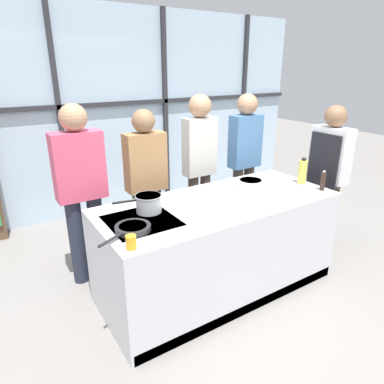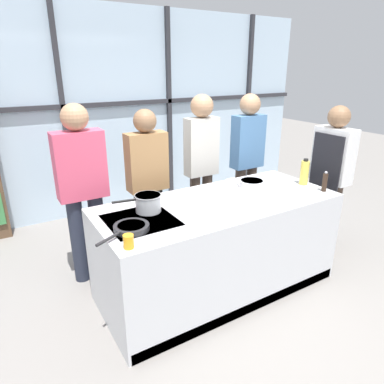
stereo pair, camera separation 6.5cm
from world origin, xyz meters
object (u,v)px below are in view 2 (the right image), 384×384
(white_plate, at_px, (236,182))
(frying_pan, at_px, (131,227))
(spectator_far_left, at_px, (82,185))
(spectator_far_right, at_px, (247,155))
(spectator_center_right, at_px, (201,160))
(saucepan, at_px, (148,203))
(mixing_bowl, at_px, (252,183))
(chef, at_px, (331,172))
(pepper_grinder, at_px, (325,182))
(oil_bottle, at_px, (304,172))
(spectator_center_left, at_px, (148,178))
(juice_glass_near, at_px, (129,242))

(white_plate, bearing_deg, frying_pan, -160.59)
(spectator_far_left, distance_m, spectator_far_right, 1.98)
(frying_pan, bearing_deg, white_plate, 19.41)
(spectator_center_right, relative_size, saucepan, 4.39)
(mixing_bowl, bearing_deg, chef, -9.42)
(frying_pan, relative_size, pepper_grinder, 2.21)
(frying_pan, height_order, pepper_grinder, pepper_grinder)
(frying_pan, height_order, white_plate, frying_pan)
(mixing_bowl, relative_size, oil_bottle, 1.00)
(chef, bearing_deg, spectator_center_left, 65.86)
(chef, distance_m, frying_pan, 2.39)
(frying_pan, bearing_deg, spectator_center_right, 37.73)
(white_plate, relative_size, juice_glass_near, 2.31)
(spectator_center_right, bearing_deg, pepper_grinder, 121.23)
(chef, xyz_separation_m, juice_glass_near, (-2.50, -0.36, 0.01))
(spectator_center_right, bearing_deg, mixing_bowl, 105.18)
(chef, distance_m, mixing_bowl, 1.00)
(white_plate, relative_size, mixing_bowl, 0.82)
(saucepan, bearing_deg, spectator_far_right, 23.03)
(spectator_far_right, distance_m, oil_bottle, 0.88)
(spectator_far_left, bearing_deg, oil_bottle, 156.20)
(spectator_center_right, distance_m, pepper_grinder, 1.31)
(chef, bearing_deg, spectator_far_right, 31.74)
(saucepan, relative_size, juice_glass_near, 4.20)
(spectator_center_left, xyz_separation_m, pepper_grinder, (1.34, -1.12, 0.05))
(spectator_center_right, relative_size, mixing_bowl, 6.54)
(saucepan, distance_m, juice_glass_near, 0.61)
(juice_glass_near, bearing_deg, frying_pan, 65.45)
(spectator_far_right, bearing_deg, frying_pan, 26.67)
(spectator_center_left, bearing_deg, mixing_bowl, 141.99)
(chef, height_order, juice_glass_near, chef)
(spectator_far_right, xyz_separation_m, mixing_bowl, (-0.48, -0.65, -0.08))
(oil_bottle, relative_size, juice_glass_near, 2.81)
(pepper_grinder, bearing_deg, spectator_far_left, 150.72)
(pepper_grinder, relative_size, juice_glass_near, 2.10)
(saucepan, bearing_deg, oil_bottle, -6.48)
(white_plate, distance_m, juice_glass_near, 1.62)
(chef, distance_m, spectator_far_right, 0.97)
(saucepan, distance_m, mixing_bowl, 1.15)
(spectator_center_left, bearing_deg, pepper_grinder, 140.08)
(spectator_center_left, relative_size, mixing_bowl, 6.12)
(chef, height_order, spectator_center_right, spectator_center_right)
(spectator_far_left, height_order, saucepan, spectator_far_left)
(frying_pan, distance_m, oil_bottle, 1.89)
(frying_pan, xyz_separation_m, juice_glass_near, (-0.11, -0.24, 0.03))
(white_plate, xyz_separation_m, pepper_grinder, (0.56, -0.65, 0.08))
(spectator_center_left, relative_size, spectator_center_right, 0.94)
(spectator_far_left, bearing_deg, pepper_grinder, 150.72)
(spectator_far_left, distance_m, saucepan, 0.78)
(spectator_center_right, distance_m, frying_pan, 1.55)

